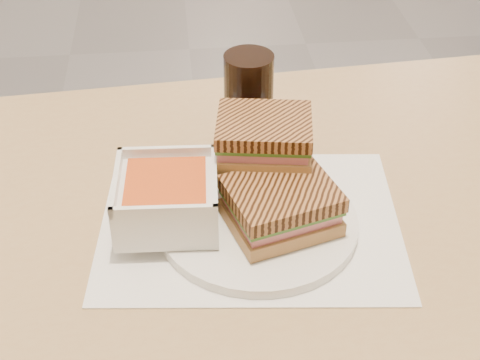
{
  "coord_description": "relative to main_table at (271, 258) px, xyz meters",
  "views": [
    {
      "loc": [
        -0.06,
        -2.7,
        1.36
      ],
      "look_at": [
        0.01,
        -2.0,
        0.82
      ],
      "focal_mm": 52.36,
      "sensor_mm": 36.0,
      "label": 1
    }
  ],
  "objects": [
    {
      "name": "panini_lower",
      "position": [
        -0.0,
        -0.07,
        0.16
      ],
      "size": [
        0.16,
        0.14,
        0.06
      ],
      "color": "#A37E42",
      "rests_on": "plate"
    },
    {
      "name": "tray_liner",
      "position": [
        -0.04,
        -0.05,
        0.12
      ],
      "size": [
        0.42,
        0.34,
        0.0
      ],
      "color": "white",
      "rests_on": "main_table"
    },
    {
      "name": "cola_glass",
      "position": [
        -0.02,
        0.13,
        0.19
      ],
      "size": [
        0.07,
        0.07,
        0.15
      ],
      "color": "black",
      "rests_on": "main_table"
    },
    {
      "name": "plate",
      "position": [
        -0.03,
        -0.06,
        0.12
      ],
      "size": [
        0.26,
        0.26,
        0.01
      ],
      "color": "white",
      "rests_on": "tray_liner"
    },
    {
      "name": "main_table",
      "position": [
        0.0,
        0.0,
        0.0
      ],
      "size": [
        1.25,
        0.79,
        0.75
      ],
      "color": "tan",
      "rests_on": "ground"
    },
    {
      "name": "soup_bowl",
      "position": [
        -0.14,
        -0.05,
        0.16
      ],
      "size": [
        0.14,
        0.14,
        0.07
      ],
      "color": "white",
      "rests_on": "plate"
    },
    {
      "name": "panini_upper",
      "position": [
        -0.01,
        0.01,
        0.21
      ],
      "size": [
        0.14,
        0.12,
        0.06
      ],
      "color": "#A37E42",
      "rests_on": "panini_lower"
    }
  ]
}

